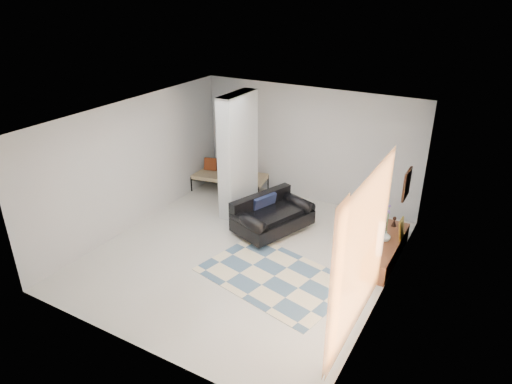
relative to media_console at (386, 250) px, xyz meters
The scene contains 17 objects.
floor 2.80m from the media_console, 154.43° to the right, with size 6.00×6.00×0.00m, color beige.
ceiling 3.81m from the media_console, 154.43° to the right, with size 6.00×6.00×0.00m, color white.
wall_back 3.32m from the media_console, 144.55° to the left, with size 6.00×6.00×0.00m, color silver.
wall_front 5.05m from the media_console, 120.93° to the right, with size 6.00×6.00×0.00m, color silver.
wall_left 5.54m from the media_console, 167.11° to the right, with size 6.00×6.00×0.00m, color silver.
wall_right 1.71m from the media_console, 79.21° to the right, with size 6.00×6.00×0.00m, color silver.
partition_column 3.83m from the media_console, behind, with size 0.35×1.20×2.80m, color silver.
hallway_door 5.01m from the media_console, 159.21° to the left, with size 0.85×0.06×2.04m, color silver.
curtain 2.67m from the media_console, 86.36° to the right, with size 2.55×2.55×0.00m, color #F1913F.
wall_art 1.46m from the media_console, ahead, with size 0.04×0.45×0.55m, color black.
media_console is the anchor object (origin of this frame).
loveseat 2.52m from the media_console, behind, with size 1.48×1.90×0.76m.
daybed 4.63m from the media_console, 164.16° to the left, with size 1.99×1.12×0.77m.
area_rug 2.29m from the media_console, 135.18° to the right, with size 2.64×1.76×0.01m, color beige.
cylinder_lamp 0.78m from the media_console, 92.04° to the right, with size 0.12×0.12×0.67m, color white.
bronze_figurine 0.73m from the media_console, 94.35° to the left, with size 0.11×0.11×0.22m, color black, non-canonical shape.
vase 0.30m from the media_console, behind, with size 0.20×0.20×0.21m, color silver.
Camera 1 is at (4.06, -6.67, 4.96)m, focal length 32.00 mm.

